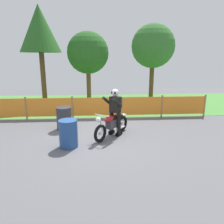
% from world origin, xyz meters
% --- Properties ---
extents(ground, '(24.00, 24.00, 0.02)m').
position_xyz_m(ground, '(0.00, 0.00, -0.01)').
color(ground, '#5B5B60').
extents(grass_verge, '(24.00, 6.34, 0.01)m').
position_xyz_m(grass_verge, '(0.00, 5.69, 0.01)').
color(grass_verge, '#4C8C3D').
rests_on(grass_verge, ground).
extents(barrier_fence, '(10.52, 0.08, 1.05)m').
position_xyz_m(barrier_fence, '(-0.00, 2.51, 0.54)').
color(barrier_fence, '#997547').
rests_on(barrier_fence, ground).
extents(tree_leftmost, '(2.28, 2.28, 5.56)m').
position_xyz_m(tree_leftmost, '(-3.03, 5.62, 4.24)').
color(tree_leftmost, brown).
rests_on(tree_leftmost, ground).
extents(tree_near_left, '(2.58, 2.58, 4.31)m').
position_xyz_m(tree_near_left, '(-0.45, 6.64, 3.01)').
color(tree_near_left, brown).
rests_on(tree_near_left, ground).
extents(tree_near_right, '(2.69, 2.69, 4.77)m').
position_xyz_m(tree_near_right, '(3.60, 6.50, 3.41)').
color(tree_near_right, brown).
rests_on(tree_near_right, ground).
extents(motorcycle_lead, '(1.32, 1.57, 0.92)m').
position_xyz_m(motorcycle_lead, '(0.60, 0.08, 0.45)').
color(motorcycle_lead, black).
rests_on(motorcycle_lead, ground).
extents(rider_lead, '(0.74, 0.78, 1.69)m').
position_xyz_m(rider_lead, '(0.74, 0.24, 0.95)').
color(rider_lead, black).
rests_on(rider_lead, ground).
extents(oil_drum, '(0.58, 0.58, 0.88)m').
position_xyz_m(oil_drum, '(-0.81, -0.74, 0.44)').
color(oil_drum, navy).
rests_on(oil_drum, ground).
extents(spare_drum, '(0.58, 0.58, 0.88)m').
position_xyz_m(spare_drum, '(-1.21, 1.02, 0.44)').
color(spare_drum, '#2D2D33').
rests_on(spare_drum, ground).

